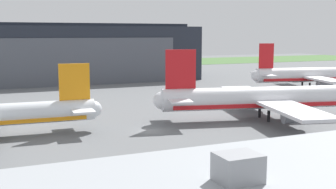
{
  "coord_description": "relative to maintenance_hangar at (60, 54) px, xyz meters",
  "views": [
    {
      "loc": [
        -25.73,
        -67.26,
        16.66
      ],
      "look_at": [
        10.41,
        16.45,
        3.63
      ],
      "focal_mm": 45.74,
      "sensor_mm": 36.0,
      "label": 1
    }
  ],
  "objects": [
    {
      "name": "ground_plane",
      "position": [
        1.04,
        -85.26,
        -9.68
      ],
      "size": [
        440.0,
        440.0,
        0.0
      ],
      "primitive_type": "plane",
      "color": "slate"
    },
    {
      "name": "maintenance_hangar",
      "position": [
        0.0,
        0.0,
        0.0
      ],
      "size": [
        95.35,
        31.7,
        20.29
      ],
      "color": "#232833",
      "rests_on": "ground_plane"
    },
    {
      "name": "airliner_far_right",
      "position": [
        66.49,
        -51.05,
        -5.6
      ],
      "size": [
        37.57,
        33.8,
        13.78
      ],
      "color": "silver",
      "rests_on": "ground_plane"
    },
    {
      "name": "airliner_near_right",
      "position": [
        26.65,
        -85.21,
        -5.53
      ],
      "size": [
        46.24,
        41.3,
        13.75
      ],
      "color": "silver",
      "rests_on": "ground_plane"
    },
    {
      "name": "grass_field_strip",
      "position": [
        1.04,
        78.96,
        -9.64
      ],
      "size": [
        440.0,
        56.0,
        0.08
      ],
      "primitive_type": "cube",
      "color": "#49703A",
      "rests_on": "ground_plane"
    }
  ]
}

